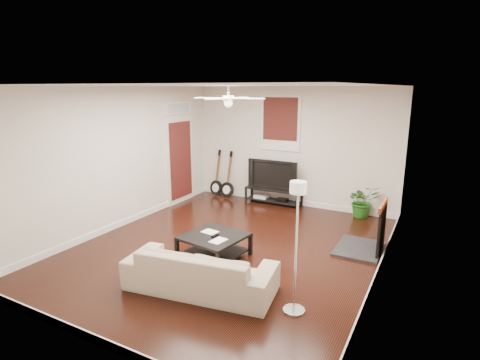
# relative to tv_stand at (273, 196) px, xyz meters

# --- Properties ---
(room) EXTENTS (5.01, 6.01, 2.81)m
(room) POSITION_rel_tv_stand_xyz_m (0.36, -2.78, 1.21)
(room) COLOR black
(room) RESTS_ON ground
(brick_accent) EXTENTS (0.02, 2.20, 2.80)m
(brick_accent) POSITION_rel_tv_stand_xyz_m (2.84, -1.78, 1.21)
(brick_accent) COLOR #B45E3A
(brick_accent) RESTS_ON floor
(fireplace) EXTENTS (0.80, 1.10, 0.92)m
(fireplace) POSITION_rel_tv_stand_xyz_m (2.56, -1.78, 0.27)
(fireplace) COLOR black
(fireplace) RESTS_ON floor
(window_back) EXTENTS (1.00, 0.06, 1.30)m
(window_back) POSITION_rel_tv_stand_xyz_m (0.06, 0.19, 1.76)
(window_back) COLOR #35140E
(window_back) RESTS_ON wall_back
(door_left) EXTENTS (0.08, 1.00, 2.50)m
(door_left) POSITION_rel_tv_stand_xyz_m (-2.10, -0.88, 1.06)
(door_left) COLOR white
(door_left) RESTS_ON wall_left
(tv_stand) EXTENTS (1.38, 0.37, 0.39)m
(tv_stand) POSITION_rel_tv_stand_xyz_m (0.00, 0.00, 0.00)
(tv_stand) COLOR black
(tv_stand) RESTS_ON floor
(tv) EXTENTS (1.24, 0.16, 0.71)m
(tv) POSITION_rel_tv_stand_xyz_m (0.00, 0.02, 0.55)
(tv) COLOR black
(tv) RESTS_ON tv_stand
(coffee_table) EXTENTS (1.04, 1.04, 0.39)m
(coffee_table) POSITION_rel_tv_stand_xyz_m (0.33, -3.24, 0.00)
(coffee_table) COLOR black
(coffee_table) RESTS_ON floor
(sofa) EXTENTS (2.19, 1.13, 0.61)m
(sofa) POSITION_rel_tv_stand_xyz_m (0.72, -4.23, 0.11)
(sofa) COLOR tan
(sofa) RESTS_ON floor
(floor_lamp) EXTENTS (0.32, 0.32, 1.71)m
(floor_lamp) POSITION_rel_tv_stand_xyz_m (2.07, -4.13, 0.66)
(floor_lamp) COLOR silver
(floor_lamp) RESTS_ON floor
(potted_plant) EXTENTS (0.85, 0.83, 0.72)m
(potted_plant) POSITION_rel_tv_stand_xyz_m (2.09, 0.04, 0.17)
(potted_plant) COLOR #1F5D1A
(potted_plant) RESTS_ON floor
(guitar_left) EXTENTS (0.42, 0.33, 1.22)m
(guitar_left) POSITION_rel_tv_stand_xyz_m (-1.62, -0.03, 0.42)
(guitar_left) COLOR black
(guitar_left) RESTS_ON floor
(guitar_right) EXTENTS (0.39, 0.29, 1.22)m
(guitar_right) POSITION_rel_tv_stand_xyz_m (-1.27, -0.06, 0.42)
(guitar_right) COLOR black
(guitar_right) RESTS_ON floor
(ceiling_fan) EXTENTS (1.24, 1.24, 0.32)m
(ceiling_fan) POSITION_rel_tv_stand_xyz_m (0.36, -2.78, 2.41)
(ceiling_fan) COLOR white
(ceiling_fan) RESTS_ON ceiling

